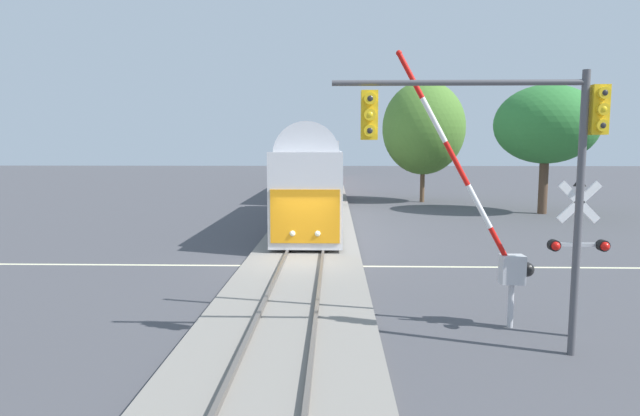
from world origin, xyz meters
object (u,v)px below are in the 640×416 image
object	(u,v)px
traffic_signal_near_right	(510,141)
elm_centre_background	(424,128)
crossing_gate_near	(498,242)
crossing_signal_mast	(577,240)
maple_right_background	(546,125)
commuter_train	(322,165)

from	to	relation	value
traffic_signal_near_right	elm_centre_background	xyz separation A→B (m)	(3.55, 32.02, 1.44)
crossing_gate_near	crossing_signal_mast	world-z (taller)	crossing_gate_near
traffic_signal_near_right	elm_centre_background	size ratio (longest dim) A/B	0.61
crossing_gate_near	maple_right_background	world-z (taller)	maple_right_background
commuter_train	crossing_gate_near	xyz separation A→B (m)	(5.14, -37.32, -0.60)
commuter_train	crossing_gate_near	bearing A→B (deg)	-82.16
commuter_train	traffic_signal_near_right	xyz separation A→B (m)	(4.75, -39.07, 1.79)
crossing_gate_near	commuter_train	bearing A→B (deg)	97.84
maple_right_background	crossing_signal_mast	bearing A→B (deg)	-109.63
crossing_signal_mast	commuter_train	bearing A→B (deg)	100.05
traffic_signal_near_right	maple_right_background	distance (m)	26.67
crossing_gate_near	crossing_signal_mast	xyz separation A→B (m)	(1.59, -0.64, 0.16)
elm_centre_background	maple_right_background	distance (m)	10.10
commuter_train	traffic_signal_near_right	world-z (taller)	traffic_signal_near_right
commuter_train	crossing_signal_mast	world-z (taller)	commuter_train
crossing_gate_near	elm_centre_background	world-z (taller)	elm_centre_background
traffic_signal_near_right	crossing_signal_mast	bearing A→B (deg)	29.26
crossing_signal_mast	traffic_signal_near_right	distance (m)	3.19
commuter_train	crossing_signal_mast	distance (m)	38.56
crossing_gate_near	elm_centre_background	distance (m)	30.68
crossing_signal_mast	elm_centre_background	distance (m)	31.17
commuter_train	maple_right_background	world-z (taller)	maple_right_background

